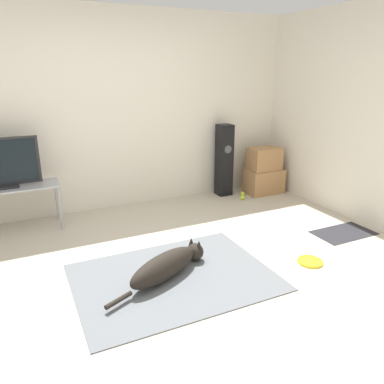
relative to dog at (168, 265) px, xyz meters
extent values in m
plane|color=#BCB29E|center=(0.05, -0.03, -0.13)|extent=(12.00, 12.00, 0.00)
cube|color=silver|center=(0.05, 2.07, 1.15)|extent=(8.00, 0.06, 2.55)
cube|color=slate|center=(0.05, -0.03, -0.12)|extent=(1.75, 1.31, 0.01)
ellipsoid|color=black|center=(-0.04, -0.02, 0.00)|extent=(0.80, 0.53, 0.25)
sphere|color=black|center=(0.36, 0.17, -0.03)|extent=(0.17, 0.17, 0.17)
cone|color=black|center=(0.34, 0.21, 0.07)|extent=(0.06, 0.06, 0.08)
cone|color=black|center=(0.38, 0.13, 0.07)|extent=(0.06, 0.06, 0.08)
cylinder|color=black|center=(-0.52, -0.25, -0.06)|extent=(0.25, 0.15, 0.04)
cylinder|color=yellow|center=(1.36, -0.35, -0.12)|extent=(0.25, 0.25, 0.02)
torus|color=yellow|center=(1.36, -0.35, -0.11)|extent=(0.25, 0.25, 0.02)
cube|color=#A87A4C|center=(2.25, 1.67, 0.05)|extent=(0.56, 0.36, 0.36)
cube|color=#A87A4C|center=(2.25, 1.67, 0.40)|extent=(0.47, 0.30, 0.33)
cube|color=black|center=(1.66, 1.86, 0.40)|extent=(0.21, 0.21, 1.05)
cylinder|color=#4C4C51|center=(1.66, 1.75, 0.58)|extent=(0.11, 0.00, 0.11)
cube|color=#A8A8AD|center=(-1.24, 1.73, 0.40)|extent=(1.12, 0.40, 0.02)
cylinder|color=#A8A8AD|center=(-0.71, 1.56, 0.13)|extent=(0.04, 0.04, 0.52)
cylinder|color=#A8A8AD|center=(-0.71, 1.90, 0.13)|extent=(0.04, 0.04, 0.52)
cube|color=#232326|center=(-1.24, 1.73, 0.42)|extent=(0.27, 0.20, 0.02)
cube|color=#232326|center=(-1.24, 1.74, 0.70)|extent=(0.77, 0.04, 0.54)
cube|color=black|center=(-1.24, 1.72, 0.70)|extent=(0.71, 0.01, 0.48)
sphere|color=#C6E033|center=(1.88, 1.66, -0.10)|extent=(0.07, 0.07, 0.07)
sphere|color=#C6E033|center=(1.78, 1.51, -0.10)|extent=(0.07, 0.07, 0.07)
cube|color=#28282D|center=(2.20, 0.02, -0.13)|extent=(0.70, 0.41, 0.01)
camera|label=1|loc=(-1.09, -2.79, 1.67)|focal=35.00mm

